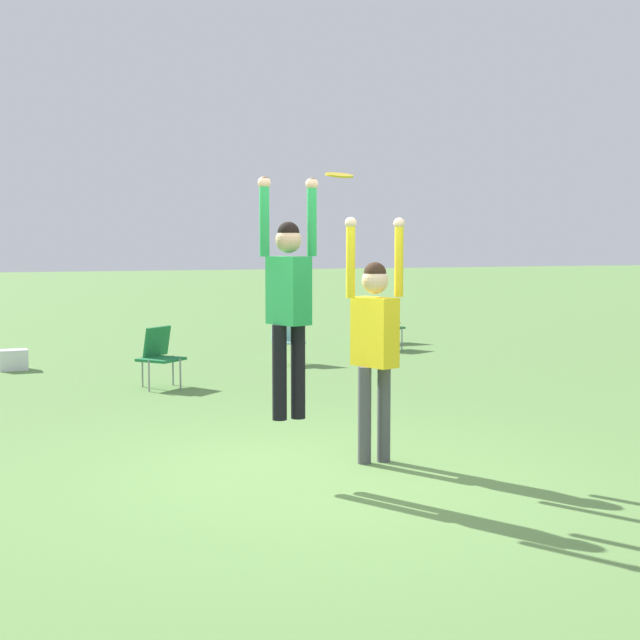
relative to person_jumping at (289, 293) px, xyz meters
The scene contains 9 objects.
ground_plane 1.58m from the person_jumping, ahead, with size 120.00×120.00×0.00m, color #608C47.
person_jumping is the anchor object (origin of this frame).
person_defending 1.06m from the person_jumping, 17.95° to the left, with size 0.58×0.47×2.21m.
frisbee 1.09m from the person_jumping, ahead, with size 0.24×0.24×0.06m.
camping_chair_0 5.39m from the person_jumping, 89.01° to the left, with size 0.71×0.79×0.83m.
camping_chair_1 7.46m from the person_jumping, 69.49° to the left, with size 0.45×0.49×0.86m.
camping_chair_2 9.54m from the person_jumping, 58.47° to the left, with size 0.72×0.77×0.82m.
camping_chair_4 10.76m from the person_jumping, 59.35° to the left, with size 0.56×0.60×0.87m.
cooler_box 8.15m from the person_jumping, 101.92° to the left, with size 0.44×0.33×0.32m.
Camera 1 is at (-2.80, -6.81, 1.97)m, focal length 50.00 mm.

